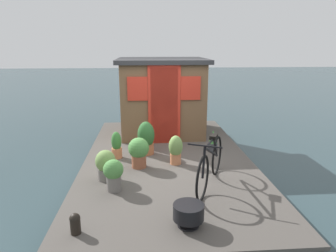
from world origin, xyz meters
TOP-DOWN VIEW (x-y plane):
  - ground_plane at (0.00, 0.00)m, footprint 60.00×60.00m
  - houseboat_deck at (0.00, 0.00)m, footprint 5.84×3.23m
  - houseboat_cabin at (1.81, 0.00)m, footprint 1.94×2.15m
  - bicycle at (-1.31, -0.58)m, footprint 1.52×0.77m
  - potted_plant_lavender at (-0.47, 0.55)m, footprint 0.38×0.38m
  - potted_plant_rosemary at (0.36, -1.00)m, footprint 0.20×0.20m
  - potted_plant_sage at (-0.35, -0.13)m, footprint 0.26×0.26m
  - potted_plant_basil at (-1.36, 0.92)m, footprint 0.31×0.31m
  - potted_plant_thyme at (0.24, 0.42)m, footprint 0.35×0.35m
  - potted_plant_fern at (-0.96, 1.09)m, footprint 0.33×0.33m
  - potted_plant_ivy at (0.05, 1.00)m, footprint 0.21×0.21m
  - charcoal_grill at (-2.40, -0.09)m, footprint 0.39×0.39m
  - mooring_bollard at (-2.45, 1.27)m, footprint 0.13×0.13m

SIDE VIEW (x-z plane):
  - ground_plane at x=0.00m, z-range 0.00..0.00m
  - houseboat_deck at x=0.00m, z-range 0.00..0.38m
  - mooring_bollard at x=-2.45m, z-range 0.38..0.65m
  - charcoal_grill at x=-2.40m, z-range 0.41..0.71m
  - potted_plant_rosemary at x=0.36m, z-range 0.36..0.81m
  - potted_plant_ivy at x=0.05m, z-range 0.36..0.90m
  - potted_plant_fern at x=-0.96m, z-range 0.39..0.90m
  - potted_plant_basil at x=-1.36m, z-range 0.41..0.90m
  - potted_plant_sage at x=-0.35m, z-range 0.39..0.94m
  - potted_plant_lavender at x=-0.47m, z-range 0.41..0.97m
  - potted_plant_thyme at x=0.24m, z-range 0.37..1.05m
  - bicycle at x=-1.31m, z-range 0.35..1.15m
  - houseboat_cabin at x=1.81m, z-range 0.39..2.24m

